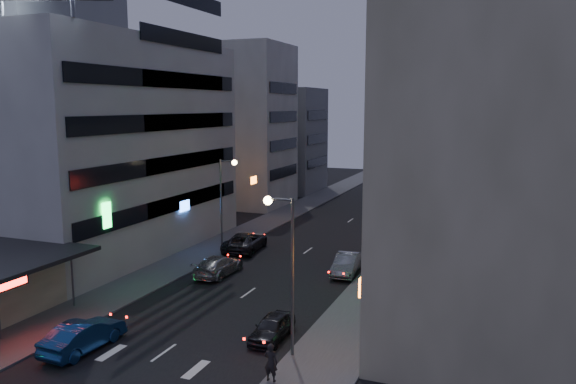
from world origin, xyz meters
The scene contains 21 objects.
sidewalk_left centered at (-8.00, 30.00, 0.06)m, with size 4.00×120.00×0.12m, color #4C4C4F.
sidewalk_right centered at (8.00, 30.00, 0.06)m, with size 4.00×120.00×0.12m, color #4C4C4F.
white_building centered at (-17.00, 20.00, 9.00)m, with size 14.00×24.00×18.00m, color silver.
grey_tower centered at (-26.00, 23.00, 17.00)m, with size 10.00×14.00×34.00m, color slate.
shophouse_near centered at (15.00, 10.50, 10.00)m, with size 10.00×11.00×20.00m, color beige.
shophouse_mid centered at (15.50, 22.00, 8.00)m, with size 11.00×12.00×16.00m, color gray.
shophouse_far centered at (15.00, 35.00, 11.00)m, with size 10.00×14.00×22.00m, color beige.
far_left_a centered at (-15.50, 45.00, 10.00)m, with size 11.00×10.00×20.00m, color silver.
far_left_b centered at (-16.00, 58.00, 7.50)m, with size 12.00×10.00×15.00m, color slate.
far_right_a centered at (15.50, 50.00, 9.00)m, with size 11.00×12.00×18.00m, color gray.
far_right_b centered at (16.00, 64.00, 12.00)m, with size 12.00×12.00×24.00m, color beige.
street_lamp_right_near centered at (5.90, 6.00, 5.36)m, with size 1.60×0.44×8.02m.
street_lamp_left centered at (-5.90, 22.00, 5.36)m, with size 1.60×0.44×8.02m.
street_lamp_right_far centered at (5.90, 40.00, 5.36)m, with size 1.60×0.44×8.02m.
parked_car_right_near centered at (4.50, 7.63, 0.66)m, with size 1.56×3.89×1.33m, color #222326.
parked_car_right_mid centered at (5.00, 20.59, 0.77)m, with size 1.62×4.65×1.53m, color gray.
parked_car_left centered at (-5.08, 24.02, 0.81)m, with size 2.69×5.83×1.62m, color #2A2A30.
parked_car_right_far centered at (4.88, 37.77, 0.72)m, with size 2.03×4.98×1.45m, color gray.
road_car_blue centered at (-4.02, 2.78, 0.79)m, with size 1.68×4.81×1.59m, color navy.
road_car_silver centered at (-3.82, 16.81, 0.74)m, with size 2.08×5.11×1.48m, color #ACB0B5.
person centered at (6.38, 3.10, 1.02)m, with size 0.66×0.43×1.80m, color black.
Camera 1 is at (15.93, -18.88, 12.54)m, focal length 35.00 mm.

